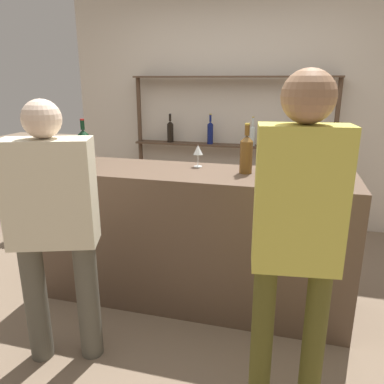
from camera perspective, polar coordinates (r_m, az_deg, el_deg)
name	(u,v)px	position (r m, az deg, el deg)	size (l,w,h in m)	color
ground_plane	(192,298)	(3.08, 0.00, -15.81)	(16.00, 16.00, 0.00)	#7A6651
bar_counter	(192,238)	(2.84, 0.00, -7.00)	(2.27, 0.60, 1.03)	brown
back_wall	(234,103)	(4.47, 6.48, 13.30)	(3.87, 0.12, 2.80)	beige
back_shelf	(231,127)	(4.32, 5.96, 9.77)	(2.28, 0.18, 1.70)	#4C3828
counter_bottle_0	(246,153)	(2.62, 8.27, 5.84)	(0.09, 0.09, 0.35)	brown
counter_bottle_1	(301,161)	(2.50, 16.33, 4.58)	(0.08, 0.08, 0.33)	#0F1956
counter_bottle_2	(84,145)	(3.11, -16.13, 6.95)	(0.08, 0.08, 0.34)	black
wine_glass	(198,151)	(2.79, 0.92, 6.33)	(0.07, 0.07, 0.16)	silver
customer_right	(297,228)	(1.74, 15.74, -5.24)	(0.41, 0.22, 1.71)	brown
customer_left	(53,220)	(2.25, -20.40, -3.98)	(0.52, 0.36, 1.57)	#575347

